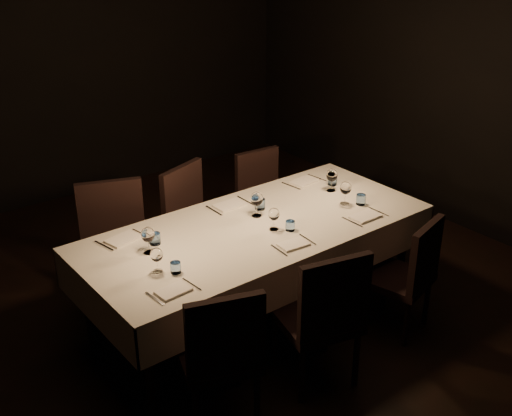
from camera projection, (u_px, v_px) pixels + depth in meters
room at (256, 125)px, 4.20m from camera, size 5.01×6.01×3.01m
dining_table at (256, 235)px, 4.54m from camera, size 2.52×1.12×0.76m
chair_near_left at (221, 351)px, 3.63m from camera, size 0.57×0.57×0.93m
place_setting_near_left at (166, 268)px, 3.85m from camera, size 0.30×0.39×0.16m
chair_near_center at (323, 313)px, 3.93m from camera, size 0.57×0.57×0.98m
place_setting_near_center at (283, 226)px, 4.37m from camera, size 0.30×0.39×0.16m
chair_near_right at (409, 271)px, 4.48m from camera, size 0.52×0.52×0.88m
place_setting_near_right at (355, 199)px, 4.75m from camera, size 0.32×0.40×0.18m
chair_far_left at (115, 244)px, 4.72m from camera, size 0.62×0.62×1.00m
place_setting_far_left at (142, 237)px, 4.20m from camera, size 0.35×0.41×0.18m
chair_far_center at (195, 220)px, 5.11m from camera, size 0.59×0.59×0.97m
place_setting_far_center at (249, 202)px, 4.70m from camera, size 0.34×0.41×0.19m
chair_far_right at (263, 196)px, 5.65m from camera, size 0.46×0.46×0.88m
place_setting_far_right at (323, 179)px, 5.11m from camera, size 0.34×0.41×0.18m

